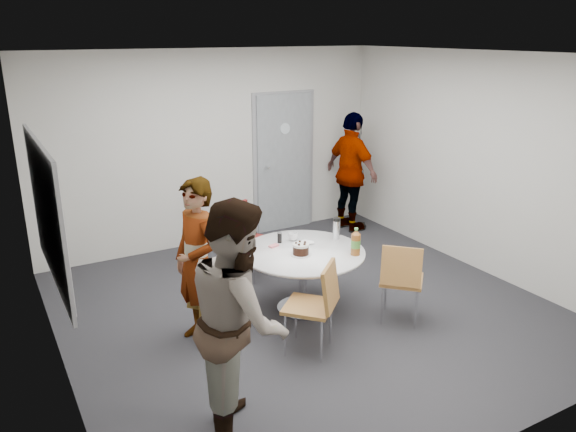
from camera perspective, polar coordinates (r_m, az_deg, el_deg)
floor at (r=6.26m, az=1.92°, el=-9.44°), size 5.00×5.00×0.00m
ceiling at (r=5.54m, az=2.22°, el=16.11°), size 5.00×5.00×0.00m
wall_back at (r=7.93m, az=-7.51°, el=6.79°), size 5.00×0.00×5.00m
wall_left at (r=4.98m, az=-23.28°, el=-1.51°), size 0.00×5.00×5.00m
wall_right at (r=7.35m, az=18.98°, el=5.03°), size 0.00×5.00×5.00m
wall_front at (r=3.98m, az=21.39°, el=-6.13°), size 5.00×0.00×5.00m
door at (r=8.45m, az=-0.44°, el=5.40°), size 1.02×0.17×2.12m
whiteboard at (r=5.14m, az=-23.27°, el=0.27°), size 0.04×1.90×1.25m
table at (r=6.02m, az=1.83°, el=-4.31°), size 1.32×1.32×0.98m
chair_near_left at (r=5.25m, az=3.08°, el=-8.44°), size 0.62×0.63×0.90m
chair_near_right at (r=5.86m, az=11.45°, el=-5.95°), size 0.61×0.61×0.88m
chair_far at (r=6.91m, az=-4.57°, el=-1.65°), size 0.61×0.63×0.92m
person_main at (r=5.38m, az=-9.20°, el=-4.74°), size 0.51×0.67×1.65m
person_left at (r=4.17m, az=-5.00°, el=-10.37°), size 0.92×1.05×1.82m
person_right at (r=8.47m, az=6.48°, el=4.41°), size 0.53×1.09×1.79m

